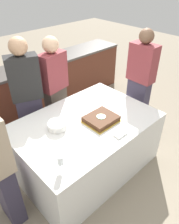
% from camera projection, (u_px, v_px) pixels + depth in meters
% --- Properties ---
extents(ground_plane, '(14.00, 14.00, 0.00)m').
position_uv_depth(ground_plane, '(86.00, 164.00, 3.10)').
color(ground_plane, gray).
extents(back_counter, '(4.40, 0.58, 0.92)m').
position_uv_depth(back_counter, '(21.00, 93.00, 3.84)').
color(back_counter, '#5B2D1E').
rests_on(back_counter, ground_plane).
extents(dining_table, '(1.74, 1.20, 0.76)m').
position_uv_depth(dining_table, '(85.00, 144.00, 2.88)').
color(dining_table, silver).
rests_on(dining_table, ground_plane).
extents(cake, '(0.41, 0.36, 0.07)m').
position_uv_depth(cake, '(101.00, 119.00, 2.65)').
color(cake, gold).
rests_on(cake, dining_table).
extents(plate_stack, '(0.22, 0.22, 0.08)m').
position_uv_depth(plate_stack, '(57.00, 126.00, 2.52)').
color(plate_stack, white).
rests_on(plate_stack, dining_table).
extents(wine_glass, '(0.06, 0.06, 0.17)m').
position_uv_depth(wine_glass, '(60.00, 161.00, 1.98)').
color(wine_glass, white).
rests_on(wine_glass, dining_table).
extents(side_plate_near_cake, '(0.21, 0.21, 0.00)m').
position_uv_depth(side_plate_near_cake, '(82.00, 111.00, 2.84)').
color(side_plate_near_cake, white).
rests_on(side_plate_near_cake, dining_table).
extents(side_plate_right_edge, '(0.21, 0.21, 0.00)m').
position_uv_depth(side_plate_right_edge, '(114.00, 103.00, 3.01)').
color(side_plate_right_edge, white).
rests_on(side_plate_right_edge, dining_table).
extents(utensil_pile, '(0.15, 0.10, 0.02)m').
position_uv_depth(utensil_pile, '(120.00, 134.00, 2.45)').
color(utensil_pile, white).
rests_on(utensil_pile, dining_table).
extents(person_cutting_cake, '(0.42, 0.27, 1.59)m').
position_uv_depth(person_cutting_cake, '(55.00, 89.00, 3.20)').
color(person_cutting_cake, '#4C4238').
rests_on(person_cutting_cake, ground_plane).
extents(person_seated_right, '(0.20, 0.38, 1.68)m').
position_uv_depth(person_seated_right, '(139.00, 85.00, 3.22)').
color(person_seated_right, '#383347').
rests_on(person_seated_right, ground_plane).
extents(person_standing_back, '(0.44, 0.33, 1.67)m').
position_uv_depth(person_standing_back, '(27.00, 97.00, 2.92)').
color(person_standing_back, '#383347').
rests_on(person_standing_back, ground_plane).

